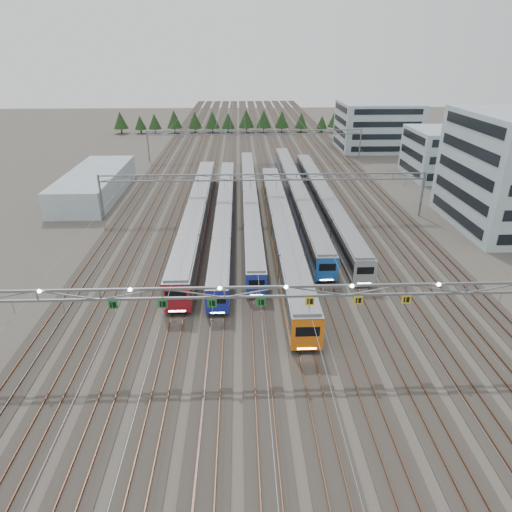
{
  "coord_description": "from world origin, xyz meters",
  "views": [
    {
      "loc": [
        -4.01,
        -36.33,
        27.65
      ],
      "look_at": [
        -2.14,
        16.09,
        3.5
      ],
      "focal_mm": 32.0,
      "sensor_mm": 36.0,
      "label": 1
    }
  ],
  "objects_px": {
    "train_b": "(225,213)",
    "depot_bldg_north": "(377,126)",
    "train_d": "(281,227)",
    "train_e": "(296,193)",
    "gantry_near": "(285,294)",
    "depot_bldg_mid": "(442,153)",
    "train_c": "(250,199)",
    "train_a": "(197,213)",
    "west_shed": "(95,184)",
    "gantry_far": "(255,136)",
    "train_f": "(324,200)",
    "gantry_mid": "(264,182)"
  },
  "relations": [
    {
      "from": "depot_bldg_mid",
      "to": "train_c",
      "type": "bearing_deg",
      "value": -153.68
    },
    {
      "from": "train_c",
      "to": "train_d",
      "type": "distance_m",
      "value": 16.0
    },
    {
      "from": "train_b",
      "to": "train_f",
      "type": "distance_m",
      "value": 19.02
    },
    {
      "from": "gantry_near",
      "to": "train_b",
      "type": "bearing_deg",
      "value": 100.18
    },
    {
      "from": "train_f",
      "to": "depot_bldg_mid",
      "type": "height_order",
      "value": "depot_bldg_mid"
    },
    {
      "from": "train_b",
      "to": "train_c",
      "type": "distance_m",
      "value": 8.73
    },
    {
      "from": "train_b",
      "to": "depot_bldg_mid",
      "type": "distance_m",
      "value": 57.29
    },
    {
      "from": "gantry_far",
      "to": "west_shed",
      "type": "height_order",
      "value": "gantry_far"
    },
    {
      "from": "train_e",
      "to": "gantry_near",
      "type": "bearing_deg",
      "value": -98.07
    },
    {
      "from": "train_f",
      "to": "depot_bldg_mid",
      "type": "relative_size",
      "value": 3.76
    },
    {
      "from": "train_b",
      "to": "train_c",
      "type": "height_order",
      "value": "train_b"
    },
    {
      "from": "train_f",
      "to": "depot_bldg_north",
      "type": "distance_m",
      "value": 60.64
    },
    {
      "from": "train_b",
      "to": "west_shed",
      "type": "xyz_separation_m",
      "value": [
        -26.6,
        17.19,
        0.45
      ]
    },
    {
      "from": "gantry_near",
      "to": "train_a",
      "type": "bearing_deg",
      "value": 107.12
    },
    {
      "from": "train_a",
      "to": "depot_bldg_north",
      "type": "distance_m",
      "value": 78.32
    },
    {
      "from": "train_e",
      "to": "gantry_near",
      "type": "relative_size",
      "value": 1.19
    },
    {
      "from": "train_d",
      "to": "gantry_mid",
      "type": "xyz_separation_m",
      "value": [
        -2.25,
        10.67,
        4.05
      ]
    },
    {
      "from": "train_e",
      "to": "train_d",
      "type": "bearing_deg",
      "value": -103.68
    },
    {
      "from": "gantry_mid",
      "to": "gantry_near",
      "type": "bearing_deg",
      "value": -90.07
    },
    {
      "from": "train_d",
      "to": "train_e",
      "type": "height_order",
      "value": "train_d"
    },
    {
      "from": "train_b",
      "to": "gantry_mid",
      "type": "height_order",
      "value": "gantry_mid"
    },
    {
      "from": "gantry_far",
      "to": "train_a",
      "type": "bearing_deg",
      "value": -102.99
    },
    {
      "from": "west_shed",
      "to": "train_e",
      "type": "bearing_deg",
      "value": -9.31
    },
    {
      "from": "train_b",
      "to": "gantry_near",
      "type": "xyz_separation_m",
      "value": [
        6.7,
        -37.32,
        5.11
      ]
    },
    {
      "from": "train_c",
      "to": "depot_bldg_north",
      "type": "distance_m",
      "value": 66.24
    },
    {
      "from": "train_a",
      "to": "west_shed",
      "type": "distance_m",
      "value": 28.6
    },
    {
      "from": "train_b",
      "to": "west_shed",
      "type": "relative_size",
      "value": 2.01
    },
    {
      "from": "gantry_mid",
      "to": "west_shed",
      "type": "distance_m",
      "value": 36.54
    },
    {
      "from": "train_e",
      "to": "depot_bldg_north",
      "type": "bearing_deg",
      "value": 59.86
    },
    {
      "from": "depot_bldg_mid",
      "to": "west_shed",
      "type": "relative_size",
      "value": 0.53
    },
    {
      "from": "train_c",
      "to": "train_f",
      "type": "relative_size",
      "value": 1.12
    },
    {
      "from": "train_a",
      "to": "train_e",
      "type": "xyz_separation_m",
      "value": [
        18.0,
        11.57,
        -0.2
      ]
    },
    {
      "from": "train_a",
      "to": "train_b",
      "type": "relative_size",
      "value": 0.96
    },
    {
      "from": "train_c",
      "to": "gantry_far",
      "type": "xyz_separation_m",
      "value": [
        2.25,
        40.32,
        4.46
      ]
    },
    {
      "from": "train_e",
      "to": "train_f",
      "type": "relative_size",
      "value": 1.11
    },
    {
      "from": "train_e",
      "to": "gantry_mid",
      "type": "distance_m",
      "value": 11.17
    },
    {
      "from": "gantry_mid",
      "to": "train_e",
      "type": "bearing_deg",
      "value": 49.2
    },
    {
      "from": "gantry_mid",
      "to": "gantry_far",
      "type": "distance_m",
      "value": 45.0
    },
    {
      "from": "train_f",
      "to": "gantry_mid",
      "type": "relative_size",
      "value": 1.07
    },
    {
      "from": "train_d",
      "to": "west_shed",
      "type": "height_order",
      "value": "west_shed"
    },
    {
      "from": "gantry_far",
      "to": "gantry_mid",
      "type": "bearing_deg",
      "value": -90.0
    },
    {
      "from": "train_c",
      "to": "train_d",
      "type": "height_order",
      "value": "train_d"
    },
    {
      "from": "depot_bldg_north",
      "to": "west_shed",
      "type": "xyz_separation_m",
      "value": [
        -69.5,
        -44.05,
        -4.17
      ]
    },
    {
      "from": "gantry_mid",
      "to": "west_shed",
      "type": "bearing_deg",
      "value": 156.66
    },
    {
      "from": "train_b",
      "to": "depot_bldg_north",
      "type": "relative_size",
      "value": 2.74
    },
    {
      "from": "train_a",
      "to": "depot_bldg_north",
      "type": "xyz_separation_m",
      "value": [
        47.4,
        62.2,
        4.27
      ]
    },
    {
      "from": "train_b",
      "to": "gantry_far",
      "type": "relative_size",
      "value": 1.07
    },
    {
      "from": "train_d",
      "to": "depot_bldg_mid",
      "type": "xyz_separation_m",
      "value": [
        40.0,
        37.36,
        3.07
      ]
    },
    {
      "from": "depot_bldg_north",
      "to": "west_shed",
      "type": "relative_size",
      "value": 0.73
    },
    {
      "from": "gantry_near",
      "to": "depot_bldg_mid",
      "type": "relative_size",
      "value": 3.52
    }
  ]
}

